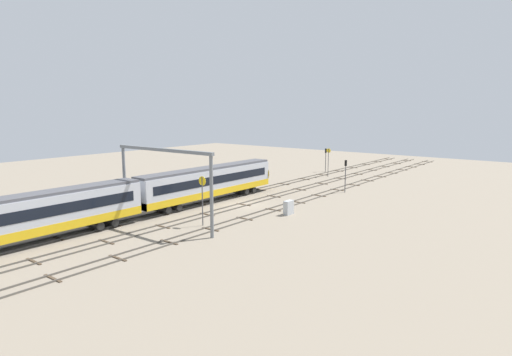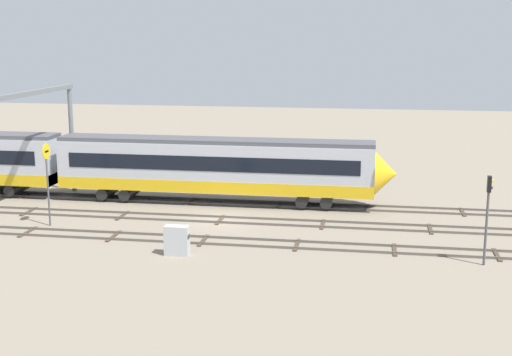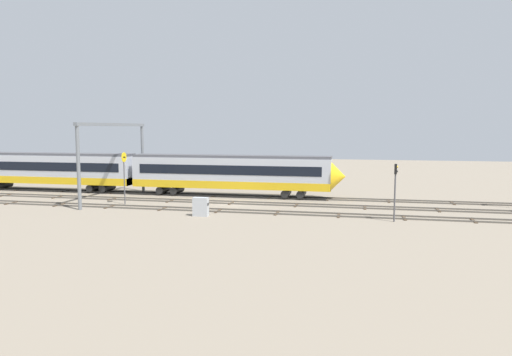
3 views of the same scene
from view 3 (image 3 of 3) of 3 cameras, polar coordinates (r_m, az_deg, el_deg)
The scene contains 9 objects.
ground_plane at distance 51.22m, azimuth -2.99°, elevation -3.08°, with size 151.00×151.00×0.00m, color gray.
track_near_foreground at distance 46.50m, azimuth -4.59°, elevation -3.95°, with size 135.00×2.40×0.16m.
track_second_near at distance 51.21m, azimuth -2.99°, elevation -3.00°, with size 135.00×2.40×0.16m.
track_with_train at distance 55.97m, azimuth -1.66°, elevation -2.22°, with size 135.00×2.40×0.16m.
train at distance 66.60m, azimuth -23.68°, elevation 0.84°, with size 75.20×3.24×4.80m.
overhead_gantry at distance 55.79m, azimuth -16.91°, elevation 3.96°, with size 0.40×14.94×8.74m.
speed_sign_mid_trackside at distance 51.89m, azimuth -15.78°, elevation 0.95°, with size 0.14×1.04×5.60m.
signal_light_trackside_approach at distance 42.38m, azimuth 16.62°, elevation -0.76°, with size 0.31×0.32×5.09m.
relay_cabinet at distance 43.87m, azimuth -6.76°, elevation -3.50°, with size 1.44×0.67×1.76m.
Camera 3 is at (13.19, -48.81, 8.18)m, focal length 32.80 mm.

